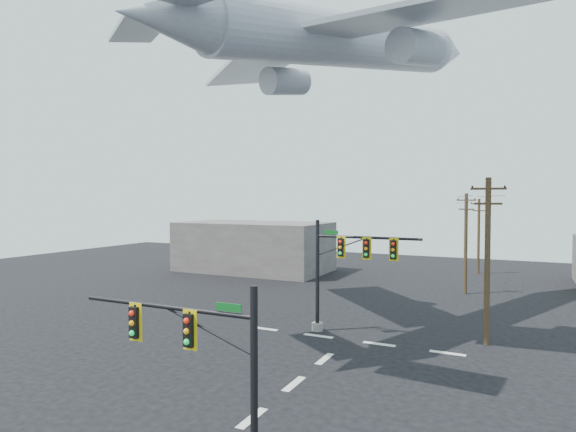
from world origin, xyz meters
The scene contains 10 objects.
ground centered at (0.00, 0.00, 0.00)m, with size 120.00×120.00×0.00m, color black.
lane_markings centered at (0.00, 5.33, 0.01)m, with size 14.00×21.20×0.01m.
signal_mast_near centered at (1.43, -4.84, 3.46)m, with size 6.78×0.70×6.39m.
signal_mast_far centered at (-0.81, 13.07, 4.22)m, with size 7.25×0.82×7.47m.
utility_pole_a centered at (7.89, 14.76, 5.31)m, with size 2.04×0.34×10.16m.
utility_pole_b centered at (5.11, 30.91, 4.92)m, with size 1.79×0.88×9.40m.
utility_pole_c centered at (5.25, 44.41, 4.66)m, with size 1.79×0.60×8.91m.
power_lines centered at (5.90, 29.53, 8.80)m, with size 4.56×29.66×0.62m.
airliner centered at (-1.34, 15.14, 19.70)m, with size 29.92×32.50×8.83m.
building_left centered at (-20.00, 35.00, 3.00)m, with size 18.00×10.00×6.00m, color slate.
Camera 1 is at (9.63, -16.57, 8.85)m, focal length 30.00 mm.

